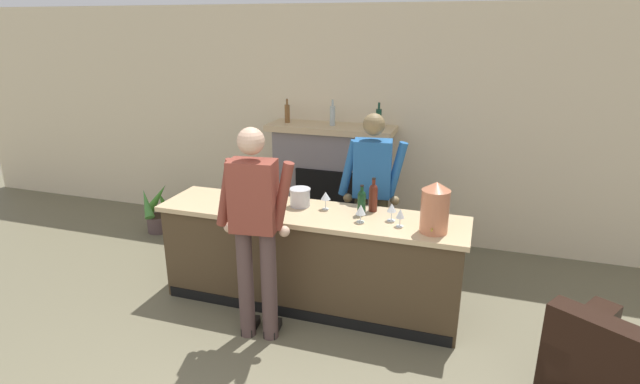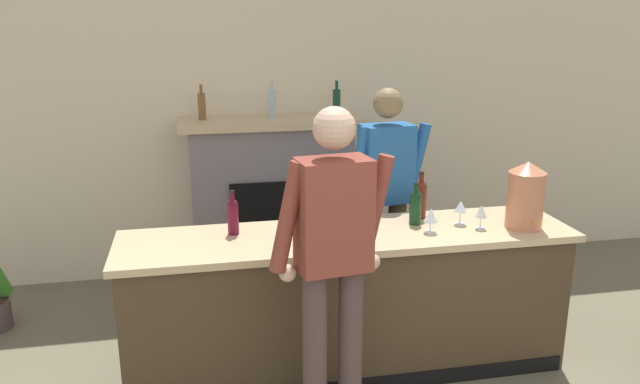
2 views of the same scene
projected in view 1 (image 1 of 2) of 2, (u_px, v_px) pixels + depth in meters
The scene contains 17 objects.
wall_back_panel at pixel (367, 126), 5.94m from camera, with size 12.00×0.07×2.75m.
bar_counter at pixel (310, 259), 4.61m from camera, with size 2.80×0.66×0.93m.
fireplace_stone at pixel (331, 182), 6.03m from camera, with size 1.49×0.52×1.70m.
armchair_black at pixel (617, 380), 3.34m from camera, with size 1.11×1.15×0.81m.
potted_plant_corner at pixel (157, 212), 6.33m from camera, with size 0.42×0.47×0.61m.
person_customer at pixel (255, 227), 3.95m from camera, with size 0.65×0.34×1.80m.
person_bartender at pixel (372, 192), 4.88m from camera, with size 0.65×0.34×1.74m.
copper_dispenser at pixel (435, 207), 3.97m from camera, with size 0.23×0.27×0.42m.
ice_bucket_steel at pixel (300, 197), 4.58m from camera, with size 0.19×0.19×0.17m.
wine_bottle_riesling_slim at pixel (373, 196), 4.44m from camera, with size 0.08×0.08×0.31m.
wine_bottle_port_short at pixel (362, 201), 4.36m from camera, with size 0.07×0.07×0.27m.
wine_bottle_chardonnay_pale at pixel (245, 187), 4.74m from camera, with size 0.07×0.07×0.27m.
wine_glass_front_left at pixel (400, 214), 4.10m from camera, with size 0.07×0.07×0.16m.
wine_glass_back_row at pixel (361, 210), 4.20m from camera, with size 0.09×0.09×0.16m.
wine_glass_near_bucket at pixel (272, 201), 4.37m from camera, with size 0.08×0.08×0.16m.
wine_glass_by_dispenser at pixel (392, 208), 4.22m from camera, with size 0.08×0.08×0.16m.
wine_glass_mid_counter at pixel (326, 196), 4.49m from camera, with size 0.09×0.09×0.17m.
Camera 1 is at (1.31, -1.69, 2.53)m, focal length 28.00 mm.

